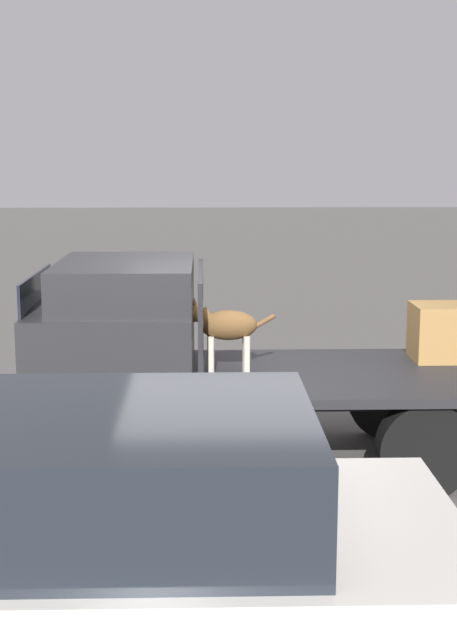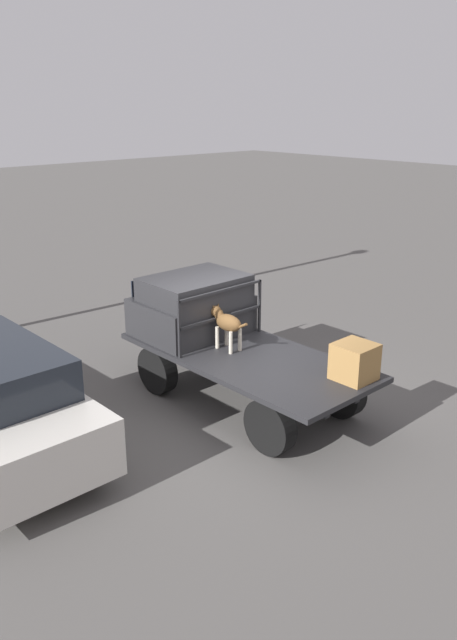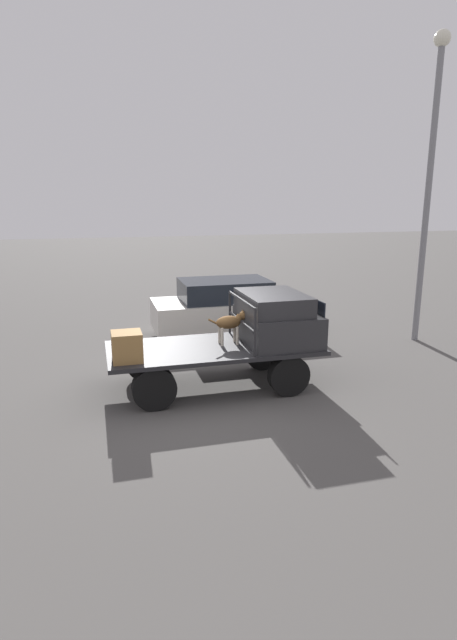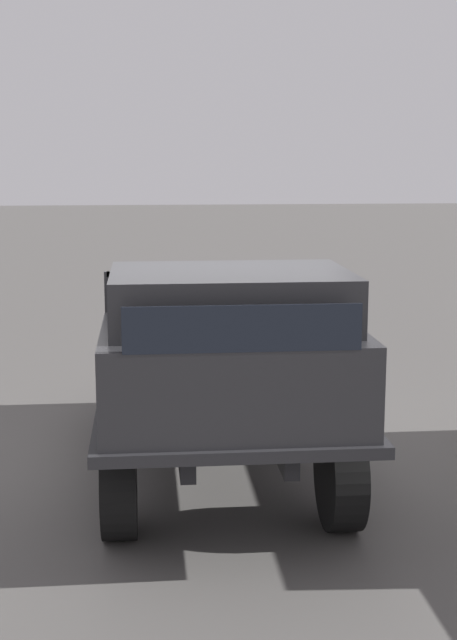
{
  "view_description": "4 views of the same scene",
  "coord_description": "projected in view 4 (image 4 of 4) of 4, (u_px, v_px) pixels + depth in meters",
  "views": [
    {
      "loc": [
        0.53,
        7.77,
        2.79
      ],
      "look_at": [
        0.32,
        0.07,
        1.35
      ],
      "focal_mm": 50.0,
      "sensor_mm": 36.0,
      "label": 1
    },
    {
      "loc": [
        -6.46,
        6.32,
        4.57
      ],
      "look_at": [
        0.32,
        0.07,
        1.35
      ],
      "focal_mm": 35.0,
      "sensor_mm": 36.0,
      "label": 2
    },
    {
      "loc": [
        -2.19,
        -9.2,
        3.72
      ],
      "look_at": [
        0.32,
        0.07,
        1.35
      ],
      "focal_mm": 28.0,
      "sensor_mm": 36.0,
      "label": 3
    },
    {
      "loc": [
        7.21,
        -0.58,
        2.65
      ],
      "look_at": [
        0.32,
        0.07,
        1.35
      ],
      "focal_mm": 50.0,
      "sensor_mm": 36.0,
      "label": 4
    }
  ],
  "objects": [
    {
      "name": "cargo_crate",
      "position": [
        156.0,
        306.0,
        9.02
      ],
      "size": [
        0.53,
        0.53,
        0.53
      ],
      "color": "olive",
      "rests_on": "flatbed_truck"
    },
    {
      "name": "dog",
      "position": [
        229.0,
        328.0,
        7.0
      ],
      "size": [
        0.85,
        0.26,
        0.69
      ],
      "rotation": [
        0.0,
        0.0,
        0.19
      ],
      "color": "beige",
      "rests_on": "flatbed_truck"
    },
    {
      "name": "truck_headboard",
      "position": [
        222.0,
        312.0,
        6.78
      ],
      "size": [
        0.04,
        1.77,
        0.92
      ],
      "color": "#232326",
      "rests_on": "flatbed_truck"
    },
    {
      "name": "ground_plane",
      "position": [
        216.0,
        469.0,
        7.6
      ],
      "size": [
        80.0,
        80.0,
        0.0
      ],
      "primitive_type": "plane",
      "color": "#514F4C"
    },
    {
      "name": "flatbed_truck",
      "position": [
        216.0,
        399.0,
        7.49
      ],
      "size": [
        4.15,
        1.89,
        0.86
      ],
      "color": "black",
      "rests_on": "ground"
    },
    {
      "name": "truck_cab",
      "position": [
        231.0,
        349.0,
        6.08
      ],
      "size": [
        1.39,
        1.77,
        1.0
      ],
      "color": "#28282B",
      "rests_on": "flatbed_truck"
    }
  ]
}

